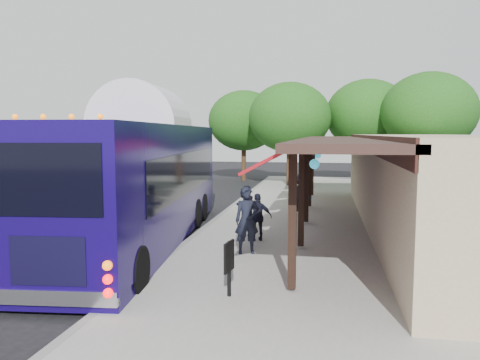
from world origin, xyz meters
The scene contains 15 objects.
ground centered at (0.00, 0.00, 0.00)m, with size 90.00×90.00×0.00m, color black.
sidewalk centered at (5.00, 4.00, 0.07)m, with size 10.00×40.00×0.15m, color #9E9B93.
curb centered at (0.05, 4.00, 0.07)m, with size 0.20×40.00×0.16m, color gray.
station_shelter centered at (8.38, 4.00, 1.85)m, with size 8.15×20.00×3.60m.
coach_bus centered at (-1.45, 0.36, 2.26)m, with size 4.07×13.37×4.22m.
city_bus centered at (-5.25, -0.53, 1.90)m, with size 4.23×13.06×3.45m.
ped_a centered at (2.25, -0.91, 1.13)m, with size 0.72×0.47×1.97m, color black.
ped_b centered at (1.52, 3.22, 0.92)m, with size 0.75×0.58×1.54m, color black.
ped_c centered at (2.34, 0.78, 0.93)m, with size 0.92×0.38×1.57m, color black.
ped_d centered at (3.40, 6.87, 0.97)m, with size 1.06×0.61×1.64m, color black.
sign_board centered at (2.46, -4.56, 0.97)m, with size 0.14×0.55×1.21m.
tree_left centered at (2.09, 17.61, 4.73)m, with size 5.54×5.54×7.09m.
tree_mid centered at (7.35, 19.89, 4.96)m, with size 5.81×5.81×7.43m.
tree_right centered at (10.81, 16.95, 4.99)m, with size 5.85×5.85×7.49m.
tree_far centered at (-1.72, 21.43, 4.63)m, with size 5.42×5.42×6.94m.
Camera 1 is at (4.46, -14.20, 3.68)m, focal length 35.00 mm.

